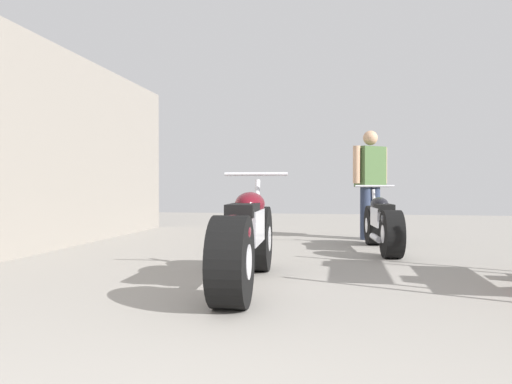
# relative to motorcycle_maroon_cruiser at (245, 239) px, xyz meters

# --- Properties ---
(ground_plane) EXTENTS (19.09, 19.09, 0.00)m
(ground_plane) POSITION_rel_motorcycle_maroon_cruiser_xyz_m (0.25, 0.86, -0.39)
(ground_plane) COLOR gray
(garage_partition_left) EXTENTS (0.08, 8.75, 2.65)m
(garage_partition_left) POSITION_rel_motorcycle_maroon_cruiser_xyz_m (-2.88, 0.86, 0.94)
(garage_partition_left) COLOR gray
(garage_partition_left) RESTS_ON ground_plane
(motorcycle_maroon_cruiser) EXTENTS (0.61, 2.05, 0.95)m
(motorcycle_maroon_cruiser) POSITION_rel_motorcycle_maroon_cruiser_xyz_m (0.00, 0.00, 0.00)
(motorcycle_maroon_cruiser) COLOR black
(motorcycle_maroon_cruiser) RESTS_ON ground_plane
(motorcycle_black_naked) EXTENTS (0.53, 1.80, 0.84)m
(motorcycle_black_naked) POSITION_rel_motorcycle_maroon_cruiser_xyz_m (1.28, 2.39, -0.04)
(motorcycle_black_naked) COLOR black
(motorcycle_black_naked) RESTS_ON ground_plane
(mechanic_in_blue) EXTENTS (0.58, 0.52, 1.68)m
(mechanic_in_blue) POSITION_rel_motorcycle_maroon_cruiser_xyz_m (1.21, 3.75, 0.56)
(mechanic_in_blue) COLOR #2D3851
(mechanic_in_blue) RESTS_ON ground_plane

